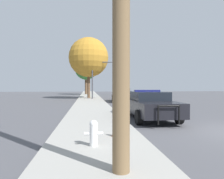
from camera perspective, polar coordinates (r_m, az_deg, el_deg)
The scene contains 9 objects.
sidewalk_left at distance 7.94m, azimuth -4.26°, elevation -11.25°, with size 3.00×110.00×0.13m.
police_car at distance 11.68m, azimuth 9.48°, elevation -3.79°, with size 2.20×5.40×1.52m.
fire_hydrant at distance 5.99m, azimuth -4.81°, elevation -11.04°, with size 0.51×0.22×0.70m.
traffic_light at distance 26.82m, azimuth -2.53°, elevation 4.56°, with size 3.04×0.35×4.64m.
car_background_distant at distance 43.42m, azimuth 2.93°, elevation -0.23°, with size 2.02×4.42×1.48m.
car_background_midblock at distance 23.70m, azimuth 2.50°, elevation -1.31°, with size 2.25×4.75×1.48m.
tree_sidewalk_far at distance 41.62m, azimuth -6.80°, elevation 5.41°, with size 4.21×4.21×6.93m.
tree_sidewalk_mid at distance 28.65m, azimuth -6.13°, elevation 8.34°, with size 5.12×5.12×7.83m.
traffic_cone at distance 7.08m, azimuth 1.15°, elevation -10.14°, with size 0.29×0.29×0.51m.
Camera 1 is at (-5.39, -7.76, 1.76)m, focal length 35.00 mm.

